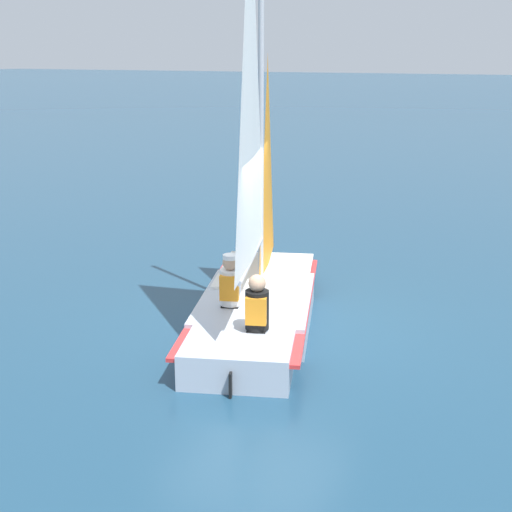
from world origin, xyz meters
TOP-DOWN VIEW (x-y plane):
  - ground_plane at (0.00, 0.00)m, footprint 260.00×260.00m
  - sailboat_main at (-0.03, -0.01)m, footprint 4.64×2.88m
  - sailor_helm at (-0.49, 0.15)m, footprint 0.41×0.38m
  - sailor_crew at (-1.14, -0.57)m, footprint 0.41×0.38m

SIDE VIEW (x-z plane):
  - ground_plane at x=0.00m, z-range 0.00..0.00m
  - sailor_crew at x=-1.14m, z-range 0.04..1.20m
  - sailor_helm at x=-0.49m, z-range 0.05..1.21m
  - sailboat_main at x=-0.03m, z-range -2.22..3.86m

